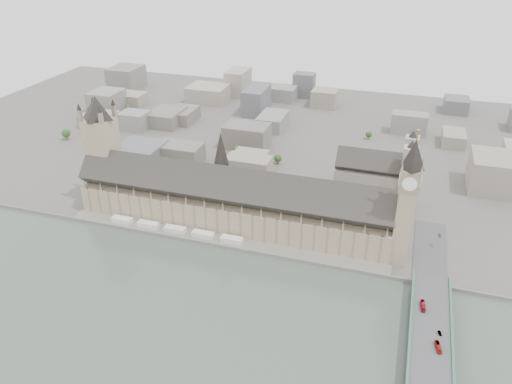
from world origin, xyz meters
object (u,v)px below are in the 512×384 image
(red_bus_south, at_px, (438,347))
(car_approach, at_px, (440,236))
(red_bus_north, at_px, (423,306))
(elizabeth_tower, at_px, (408,195))
(car_silver, at_px, (440,333))
(westminster_bridge, at_px, (429,355))
(victoria_tower, at_px, (102,146))
(westminster_abbey, at_px, (376,179))
(palace_of_westminster, at_px, (231,202))

(red_bus_south, xyz_separation_m, car_approach, (1.67, 124.25, -0.63))
(red_bus_north, relative_size, car_approach, 2.15)
(elizabeth_tower, relative_size, car_silver, 27.26)
(red_bus_north, bearing_deg, westminster_bridge, -86.61)
(elizabeth_tower, height_order, victoria_tower, elizabeth_tower)
(red_bus_north, bearing_deg, westminster_abbey, 101.97)
(palace_of_westminster, relative_size, car_silver, 67.21)
(palace_of_westminster, distance_m, red_bus_south, 196.99)
(palace_of_westminster, height_order, car_silver, palace_of_westminster)
(red_bus_north, bearing_deg, red_bus_south, -80.12)
(elizabeth_tower, distance_m, car_approach, 63.23)
(elizabeth_tower, distance_m, westminster_bridge, 111.81)
(westminster_abbey, relative_size, red_bus_south, 7.06)
(westminster_bridge, bearing_deg, red_bus_north, 98.66)
(elizabeth_tower, relative_size, car_approach, 22.06)
(elizabeth_tower, height_order, red_bus_south, elizabeth_tower)
(westminster_bridge, relative_size, red_bus_south, 33.74)
(elizabeth_tower, xyz_separation_m, red_bus_south, (27.79, -94.10, -46.49))
(westminster_bridge, relative_size, red_bus_north, 31.06)
(red_bus_north, relative_size, red_bus_south, 1.09)
(red_bus_north, bearing_deg, car_approach, 77.90)
(red_bus_south, distance_m, car_silver, 12.69)
(westminster_abbey, height_order, red_bus_south, westminster_abbey)
(westminster_abbey, height_order, car_silver, westminster_abbey)
(palace_of_westminster, distance_m, elizabeth_tower, 142.94)
(palace_of_westminster, height_order, red_bus_north, palace_of_westminster)
(red_bus_south, bearing_deg, victoria_tower, 147.20)
(westminster_bridge, xyz_separation_m, car_silver, (4.86, 14.03, 5.77))
(elizabeth_tower, distance_m, red_bus_south, 108.58)
(palace_of_westminster, bearing_deg, red_bus_south, -32.54)
(westminster_bridge, distance_m, car_approach, 125.90)
(westminster_abbey, bearing_deg, car_approach, -45.16)
(car_silver, bearing_deg, westminster_abbey, 91.29)
(westminster_abbey, distance_m, red_bus_north, 154.79)
(palace_of_westminster, xyz_separation_m, victoria_tower, (-122.00, 6.30, 32.50))
(palace_of_westminster, xyz_separation_m, westminster_abbey, (110.92, 75.30, 2.38))
(elizabeth_tower, height_order, westminster_abbey, elizabeth_tower)
(victoria_tower, height_order, red_bus_north, victoria_tower)
(red_bus_north, bearing_deg, elizabeth_tower, 101.90)
(elizabeth_tower, relative_size, westminster_abbey, 1.58)
(victoria_tower, xyz_separation_m, car_silver, (288.86, -99.47, -44.31))
(palace_of_westminster, xyz_separation_m, car_approach, (167.46, 18.45, -11.75))
(red_bus_north, xyz_separation_m, red_bus_south, (9.16, -33.82, -0.12))
(elizabeth_tower, bearing_deg, westminster_bridge, -75.89)
(palace_of_westminster, bearing_deg, westminster_bridge, -33.49)
(victoria_tower, distance_m, red_bus_south, 311.92)
(car_approach, bearing_deg, palace_of_westminster, 177.09)
(victoria_tower, relative_size, red_bus_north, 9.56)
(westminster_bridge, distance_m, westminster_abbey, 190.56)
(red_bus_south, bearing_deg, westminster_abbey, 95.33)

